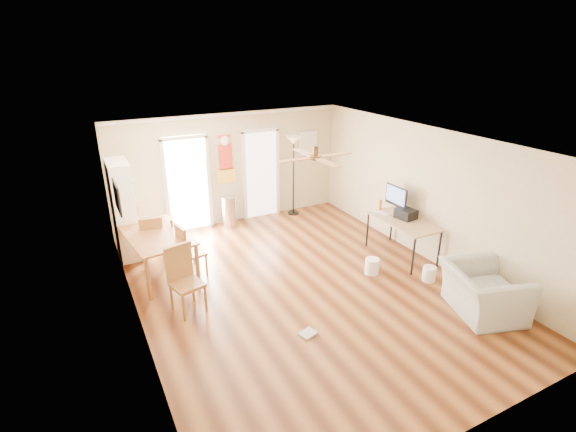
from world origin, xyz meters
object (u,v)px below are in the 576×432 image
computer_desk (402,238)px  printer (406,214)px  trash_can (229,211)px  torchiere_lamp (293,176)px  dining_chair_far (153,240)px  dining_table (158,254)px  armchair (483,291)px  dining_chair_right_b (192,250)px  bookshelf (124,210)px  wastebasket_a (372,266)px  dining_chair_right_a (183,239)px  wastebasket_b (429,274)px  dining_chair_near (187,281)px

computer_desk → printer: (0.11, 0.08, 0.49)m
trash_can → computer_desk: computer_desk is taller
torchiere_lamp → dining_chair_far: bearing=-163.1°
dining_table → armchair: bearing=-40.1°
dining_chair_right_b → trash_can: (1.40, 1.90, -0.15)m
bookshelf → dining_chair_right_b: (0.93, -1.43, -0.47)m
trash_can → bookshelf: bearing=-168.7°
printer → wastebasket_a: (-1.07, -0.39, -0.73)m
dining_chair_right_a → wastebasket_b: size_ratio=3.47×
dining_chair_far → wastebasket_b: bearing=153.4°
dining_chair_far → wastebasket_a: dining_chair_far is taller
bookshelf → dining_chair_near: bearing=-80.5°
bookshelf → wastebasket_b: size_ratio=7.11×
dining_chair_near → wastebasket_b: size_ratio=3.98×
printer → wastebasket_b: 1.34m
armchair → dining_chair_right_b: bearing=66.9°
bookshelf → wastebasket_b: 5.97m
bookshelf → torchiere_lamp: 4.07m
computer_desk → wastebasket_a: 1.03m
dining_chair_right_b → computer_desk: dining_chair_right_b is taller
dining_chair_near → armchair: size_ratio=0.93×
trash_can → computer_desk: bearing=-50.5°
dining_chair_near → armchair: (4.14, -2.19, -0.16)m
dining_table → printer: 4.84m
wastebasket_a → wastebasket_b: size_ratio=1.09×
dining_chair_right_b → torchiere_lamp: (3.11, 1.89, 0.48)m
computer_desk → printer: printer is taller
bookshelf → torchiere_lamp: size_ratio=1.00×
dining_chair_right_a → wastebasket_a: dining_chair_right_a is taller
dining_chair_near → dining_chair_far: size_ratio=1.08×
bookshelf → armchair: size_ratio=1.66×
bookshelf → computer_desk: bookshelf is taller
dining_chair_near → printer: size_ratio=2.97×
printer → wastebasket_b: (-0.31, -1.08, -0.74)m
dining_chair_far → computer_desk: bearing=164.4°
dining_table → computer_desk: dining_table is taller
dining_chair_right_b → computer_desk: 4.11m
dining_chair_near → computer_desk: dining_chair_near is taller
dining_chair_right_b → armchair: dining_chair_right_b is taller
wastebasket_a → dining_chair_near: bearing=173.7°
armchair → dining_chair_near: bearing=80.4°
dining_table → torchiere_lamp: bearing=23.2°
trash_can → computer_desk: size_ratio=0.50×
dining_table → dining_chair_right_a: dining_chair_right_a is taller
bookshelf → torchiere_lamp: bearing=3.9°
dining_chair_right_a → torchiere_lamp: bearing=-53.1°
trash_can → dining_chair_near: bearing=-120.8°
dining_table → wastebasket_b: bearing=-30.2°
dining_table → torchiere_lamp: 4.02m
dining_chair_far → computer_desk: dining_chair_far is taller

